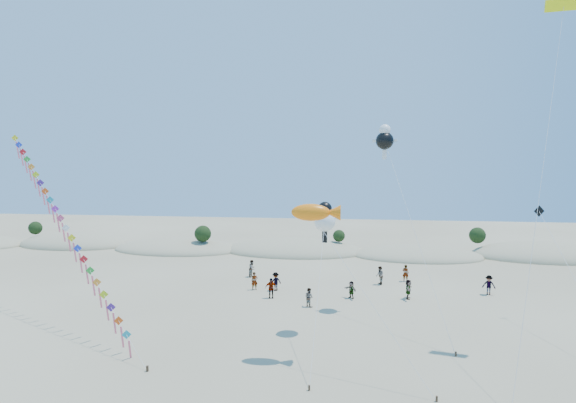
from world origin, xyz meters
The scene contains 8 objects.
dune_ridge centered at (1.06, 45.14, 0.11)m, with size 145.30×11.49×5.57m.
kite_train centered at (-14.72, 16.21, 7.78)m, with size 19.13×14.84×15.31m.
fish_kite centered at (5.18, 11.71, 9.23)m, with size 8.27×5.57×9.79m.
cartoon_kite_low centered at (5.48, 16.41, 8.25)m, with size 1.51×10.12×9.49m.
cartoon_kite_high centered at (10.09, 22.68, 14.16)m, with size 5.04×10.71×15.37m.
parafoil_kite centered at (20.74, 15.93, 22.01)m, with size 6.94×11.10×22.91m.
dark_kite centered at (22.33, 18.14, 5.86)m, with size 1.12×12.62×8.88m.
beachgoers centered at (7.26, 26.70, 0.88)m, with size 24.11×10.40×1.85m.
Camera 1 is at (7.11, -17.96, 12.71)m, focal length 30.00 mm.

